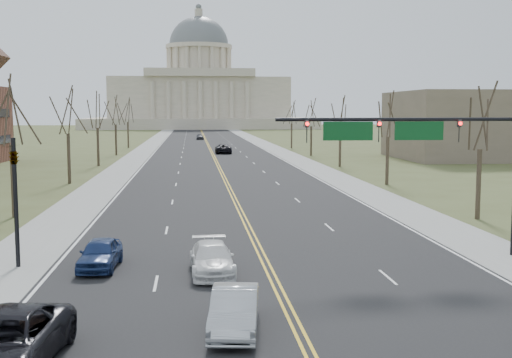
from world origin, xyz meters
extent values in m
cube|color=black|center=(0.00, 110.00, 0.01)|extent=(20.00, 380.00, 0.01)
cube|color=black|center=(0.00, 6.00, 0.01)|extent=(120.00, 14.00, 0.01)
cube|color=gray|center=(-12.00, 110.00, 0.01)|extent=(4.00, 380.00, 0.03)
cube|color=gray|center=(12.00, 110.00, 0.01)|extent=(4.00, 380.00, 0.03)
cube|color=gold|center=(0.00, 110.00, 0.01)|extent=(0.42, 380.00, 0.01)
cube|color=silver|center=(-9.80, 110.00, 0.01)|extent=(0.15, 380.00, 0.01)
cube|color=silver|center=(9.80, 110.00, 0.01)|extent=(0.15, 380.00, 0.01)
cube|color=beige|center=(0.00, 250.00, 2.00)|extent=(90.00, 60.00, 4.00)
cube|color=beige|center=(0.00, 250.00, 12.00)|extent=(70.00, 40.00, 16.00)
cube|color=beige|center=(0.00, 229.50, 21.50)|extent=(42.00, 3.00, 3.00)
cylinder|color=beige|center=(0.00, 250.00, 26.00)|extent=(24.00, 24.00, 12.00)
cylinder|color=beige|center=(0.00, 250.00, 32.80)|extent=(27.00, 27.00, 1.60)
ellipsoid|color=slate|center=(0.00, 250.00, 33.60)|extent=(24.00, 24.00, 22.80)
cylinder|color=beige|center=(0.00, 250.00, 46.50)|extent=(3.20, 3.20, 3.00)
sphere|color=slate|center=(0.00, 250.00, 48.80)|extent=(2.40, 2.40, 2.40)
cylinder|color=black|center=(6.50, 13.50, 6.80)|extent=(12.00, 0.18, 0.18)
imported|color=black|center=(9.50, 13.50, 6.25)|extent=(0.35, 0.40, 1.10)
sphere|color=#FF0C0C|center=(9.50, 13.35, 6.60)|extent=(0.18, 0.18, 0.18)
imported|color=black|center=(5.50, 13.50, 6.25)|extent=(0.35, 0.40, 1.10)
sphere|color=#FF0C0C|center=(5.50, 13.35, 6.60)|extent=(0.18, 0.18, 0.18)
imported|color=black|center=(2.00, 13.50, 6.25)|extent=(0.35, 0.40, 1.10)
sphere|color=#FF0C0C|center=(2.00, 13.35, 6.60)|extent=(0.18, 0.18, 0.18)
cube|color=#0C4C1E|center=(7.50, 13.50, 6.25)|extent=(2.40, 0.12, 0.90)
cube|color=#0C4C1E|center=(4.00, 13.50, 6.25)|extent=(2.40, 0.12, 0.90)
cylinder|color=black|center=(-11.50, 13.50, 3.00)|extent=(0.20, 0.20, 6.00)
imported|color=black|center=(-11.50, 13.50, 5.20)|extent=(0.32, 0.36, 0.99)
cylinder|color=#33261E|center=(15.50, 24.00, 2.34)|extent=(0.32, 0.32, 4.68)
cylinder|color=#33261E|center=(-15.50, 28.00, 2.48)|extent=(0.32, 0.32, 4.95)
cylinder|color=#33261E|center=(15.50, 44.00, 2.34)|extent=(0.32, 0.32, 4.68)
cylinder|color=#33261E|center=(-15.50, 48.00, 2.48)|extent=(0.32, 0.32, 4.95)
cylinder|color=#33261E|center=(15.50, 64.00, 2.34)|extent=(0.32, 0.32, 4.68)
cylinder|color=#33261E|center=(-15.50, 68.00, 2.48)|extent=(0.32, 0.32, 4.95)
cylinder|color=#33261E|center=(15.50, 84.00, 2.34)|extent=(0.32, 0.32, 4.68)
cylinder|color=#33261E|center=(-15.50, 88.00, 2.48)|extent=(0.32, 0.32, 4.95)
cylinder|color=#33261E|center=(15.50, 104.00, 2.34)|extent=(0.32, 0.32, 4.68)
cylinder|color=#33261E|center=(-15.50, 108.00, 2.48)|extent=(0.32, 0.32, 4.95)
cube|color=black|center=(-29.45, 74.00, 3.15)|extent=(0.10, 9.80, 1.20)
cube|color=brown|center=(40.00, 76.00, 5.00)|extent=(25.00, 20.00, 10.00)
imported|color=#B3B6BC|center=(-2.10, 3.84, 0.72)|extent=(2.01, 4.45, 1.42)
imported|color=black|center=(-8.69, 1.31, 0.81)|extent=(3.26, 6.02, 1.60)
imported|color=silver|center=(-2.60, 11.40, 0.69)|extent=(2.03, 4.70, 1.35)
imported|color=navy|center=(-7.67, 12.83, 0.70)|extent=(1.88, 4.15, 1.38)
imported|color=black|center=(1.85, 90.89, 0.80)|extent=(2.65, 5.70, 1.58)
imported|color=#4D4F55|center=(-1.36, 141.37, 0.75)|extent=(1.86, 4.37, 1.47)
camera|label=1|loc=(-3.44, -16.55, 7.25)|focal=45.00mm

